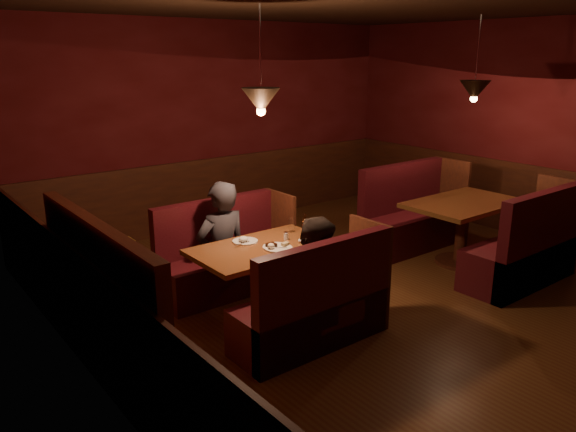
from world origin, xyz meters
TOP-DOWN VIEW (x-y plane):
  - room at (-0.28, 0.05)m, footprint 6.02×7.02m
  - main_table at (-1.30, 0.59)m, footprint 1.32×0.80m
  - main_bench_far at (-1.28, 1.34)m, footprint 1.45×0.52m
  - main_bench_near at (-1.28, -0.16)m, footprint 1.45×0.52m
  - second_table at (1.38, 0.28)m, footprint 1.37×0.88m
  - second_bench_far at (1.41, 1.10)m, footprint 1.51×0.57m
  - second_bench_near at (1.41, -0.54)m, footprint 1.51×0.57m
  - diner_a at (-1.39, 1.20)m, footprint 0.58×0.39m
  - diner_b at (-1.16, -0.05)m, footprint 0.86×0.77m

SIDE VIEW (x-z plane):
  - main_bench_far at x=-1.28m, z-range -0.18..0.81m
  - main_bench_near at x=-1.28m, z-range -0.18..0.81m
  - second_bench_far at x=1.41m, z-range -0.20..0.89m
  - second_bench_near at x=1.41m, z-range -0.20..0.89m
  - main_table at x=-1.30m, z-range 0.08..1.00m
  - second_table at x=1.38m, z-range 0.19..0.96m
  - diner_b at x=-1.16m, z-range 0.00..1.46m
  - diner_a at x=-1.39m, z-range 0.00..1.58m
  - room at x=-0.28m, z-range -0.41..2.51m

